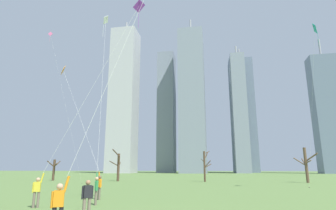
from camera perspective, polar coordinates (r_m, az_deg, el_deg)
name	(u,v)px	position (r m, az deg, el deg)	size (l,w,h in m)	color
kite_flyer_midfield_left_orange	(91,160)	(21.53, -15.85, -11.14)	(7.39, 5.82, 12.40)	#726656
kite_flyer_foreground_right_white	(98,156)	(18.24, -14.53, -10.43)	(2.65, 5.79, 15.88)	#726656
kite_flyer_midfield_center_purple	(50,166)	(17.19, -23.57, -11.74)	(5.78, 2.05, 13.41)	#726656
kite_flyer_midfield_right_blue	(87,137)	(10.55, -16.69, -6.40)	(5.72, 3.69, 19.20)	black
bystander_watching_nearby	(87,197)	(13.08, -16.68, -18.04)	(0.41, 0.37, 1.62)	#726656
distant_kite_low_near_trees_pink	(54,52)	(47.99, -22.89, 10.26)	(7.32, 1.19, 24.03)	pink
distant_kite_drifting_right_teal	(314,40)	(33.12, 28.52, 11.97)	(0.90, 6.34, 17.02)	teal
bare_tree_leftmost	(54,169)	(53.28, -22.91, -12.27)	(2.03, 3.00, 3.64)	#4C3828
bare_tree_rightmost	(118,166)	(47.59, -10.48, -12.50)	(1.73, 2.97, 5.29)	#4C3828
bare_tree_left_of_center	(306,164)	(46.66, 27.11, -11.00)	(3.13, 3.15, 5.21)	brown
bare_tree_center	(205,165)	(45.25, 7.81, -12.44)	(1.64, 2.51, 4.91)	#4C3828
skyline_squat_block	(243,115)	(143.09, 15.48, -1.95)	(11.73, 11.92, 64.98)	slate
skyline_mid_tower_right	(192,98)	(121.76, 5.08, 1.38)	(11.41, 10.43, 71.81)	gray
skyline_tall_tower	(329,112)	(131.59, 30.79, -1.35)	(11.67, 7.57, 58.22)	slate
skyline_slender_spire	(240,112)	(127.10, 14.88, -1.41)	(6.33, 9.81, 59.33)	gray
skyline_wide_slab	(167,111)	(135.75, -0.30, -1.24)	(8.28, 9.17, 60.46)	gray
skyline_mid_tower_left	(124,98)	(127.99, -9.31, 1.38)	(11.66, 11.29, 73.18)	#B2B2B7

